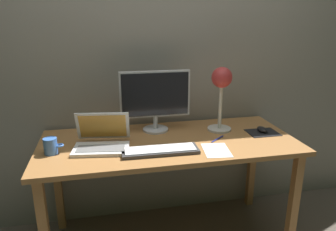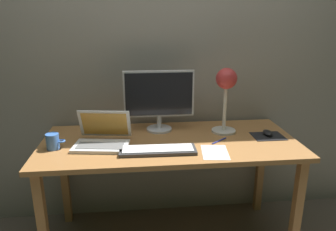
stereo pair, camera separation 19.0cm
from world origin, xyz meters
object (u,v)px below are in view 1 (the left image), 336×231
Objects in this scene: laptop at (102,138)px; coffee_mug at (51,146)px; keyboard_main at (160,150)px; pen at (218,139)px; monitor at (155,98)px; mouse at (262,129)px; desk_lamp at (221,86)px.

coffee_mug is at bearing -171.36° from laptop.
keyboard_main reaches higher than pen.
pen is (0.36, -0.24, -0.23)m from monitor.
keyboard_main is 4.61× the size of mouse.
laptop is at bearing -170.37° from desk_lamp.
mouse is (0.73, 0.19, 0.01)m from keyboard_main.
monitor is 4.87× the size of mouse.
coffee_mug is (-0.61, 0.11, 0.03)m from keyboard_main.
laptop is 0.29m from coffee_mug.
desk_lamp reaches higher than mouse.
monitor is 0.49m from pen.
monitor is 3.34× the size of pen.
keyboard_main is at bearing -10.25° from coffee_mug.
pen is at bearing -113.92° from desk_lamp.
monitor is at bearing 169.52° from desk_lamp.
pen is (1.00, 0.01, -0.04)m from coffee_mug.
monitor reaches higher than coffee_mug.
monitor is 0.45m from laptop.
keyboard_main is 3.16× the size of pen.
mouse is 1.34m from coffee_mug.
monitor is 1.08× the size of desk_lamp.
mouse is (0.70, -0.18, -0.21)m from monitor.
laptop is at bearing -149.26° from monitor.
desk_lamp reaches higher than keyboard_main.
desk_lamp is at bearing 9.63° from laptop.
monitor is at bearing 165.56° from mouse.
desk_lamp is 0.36m from pen.
coffee_mug is (-1.07, -0.18, -0.26)m from desk_lamp.
coffee_mug is (-0.64, -0.26, -0.19)m from monitor.
pen is (-0.34, -0.07, -0.02)m from mouse.
laptop is 0.81× the size of desk_lamp.
monitor is 1.06× the size of keyboard_main.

